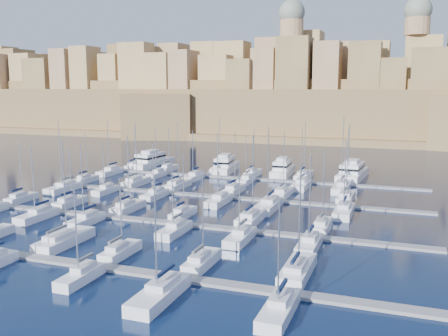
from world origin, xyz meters
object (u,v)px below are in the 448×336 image
at_px(sailboat_4, 202,261).
at_px(motor_yacht_d, 352,172).
at_px(motor_yacht_a, 152,161).
at_px(motor_yacht_b, 225,165).
at_px(sailboat_2, 64,240).
at_px(motor_yacht_c, 282,169).

xyz_separation_m(sailboat_4, motor_yacht_d, (11.89, 71.08, 1.00)).
bearing_deg(motor_yacht_a, motor_yacht_d, 0.30).
relative_size(sailboat_4, motor_yacht_b, 0.80).
bearing_deg(motor_yacht_a, sailboat_4, -57.49).
xyz_separation_m(sailboat_4, motor_yacht_a, (-45.11, 70.78, 1.00)).
relative_size(sailboat_2, motor_yacht_c, 1.11).
relative_size(sailboat_2, motor_yacht_a, 0.90).
distance_m(motor_yacht_c, motor_yacht_d, 17.78).
distance_m(sailboat_2, sailboat_4, 22.43).
bearing_deg(motor_yacht_b, sailboat_4, -72.55).
height_order(motor_yacht_b, motor_yacht_c, same).
bearing_deg(motor_yacht_c, motor_yacht_a, 177.87).
bearing_deg(motor_yacht_d, motor_yacht_b, -178.31).
bearing_deg(sailboat_2, motor_yacht_c, 76.29).
relative_size(sailboat_2, sailboat_4, 1.22).
distance_m(sailboat_2, motor_yacht_a, 73.11).
distance_m(sailboat_4, motor_yacht_c, 69.57).
distance_m(sailboat_2, motor_yacht_c, 70.02).
bearing_deg(motor_yacht_d, motor_yacht_c, -174.31).
bearing_deg(motor_yacht_c, motor_yacht_d, 5.69).
bearing_deg(motor_yacht_c, motor_yacht_b, 177.31).
bearing_deg(sailboat_2, sailboat_4, -3.32).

